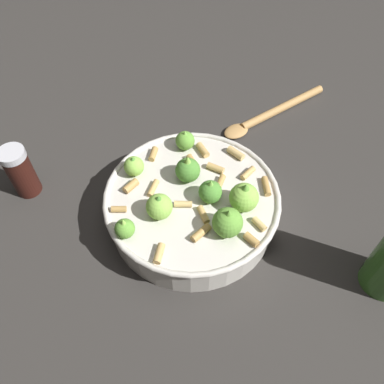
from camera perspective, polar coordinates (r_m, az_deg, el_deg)
name	(u,v)px	position (r m, az deg, el deg)	size (l,w,h in m)	color
ground_plane	(192,216)	(0.65, 0.00, -3.57)	(2.40, 2.40, 0.00)	#2D2B28
cooking_pan	(192,204)	(0.62, 0.06, -1.73)	(0.27, 0.27, 0.11)	beige
pepper_shaker	(20,172)	(0.70, -23.79, 2.75)	(0.04, 0.04, 0.10)	#33140F
wooden_spoon	(270,114)	(0.82, 11.29, 11.12)	(0.24, 0.13, 0.02)	#B2844C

